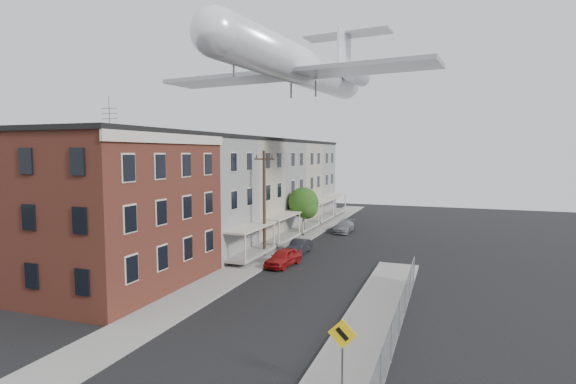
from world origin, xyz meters
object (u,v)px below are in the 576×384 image
car_near (283,257)px  car_far (344,227)px  warning_sign (342,343)px  car_mid (299,247)px  airplane (302,66)px  utility_pole (264,202)px  street_tree (304,204)px

car_near → car_far: car_near is taller
warning_sign → car_mid: bearing=112.7°
car_mid → airplane: bearing=107.2°
car_far → airplane: size_ratio=0.14×
utility_pole → street_tree: size_ratio=1.73×
warning_sign → airplane: bearing=111.6°
car_near → airplane: airplane is taller
street_tree → car_near: bearing=-79.5°
warning_sign → street_tree: size_ratio=0.54×
utility_pole → car_near: size_ratio=2.24×
car_mid → car_far: bearing=84.8°
car_near → car_mid: 4.51m
car_near → utility_pole: bearing=144.8°
car_far → utility_pole: bearing=-104.5°
warning_sign → airplane: size_ratio=0.09×
warning_sign → car_near: size_ratio=0.70×
car_mid → car_far: car_far is taller
utility_pole → car_near: bearing=-42.8°
airplane → car_far: bearing=71.5°
car_near → car_far: bearing=93.7°
warning_sign → car_mid: size_ratio=0.75×
utility_pole → airplane: airplane is taller
warning_sign → utility_pole: (-11.20, 19.03, 2.79)m
street_tree → car_far: street_tree is taller
warning_sign → car_mid: warning_sign is taller
street_tree → airplane: size_ratio=0.17×
utility_pole → car_far: utility_pole is taller
utility_pole → car_far: (3.72, 13.82, -4.05)m
street_tree → warning_sign: bearing=-69.4°
street_tree → car_far: bearing=48.9°
warning_sign → car_far: size_ratio=0.65×
airplane → street_tree: bearing=103.3°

